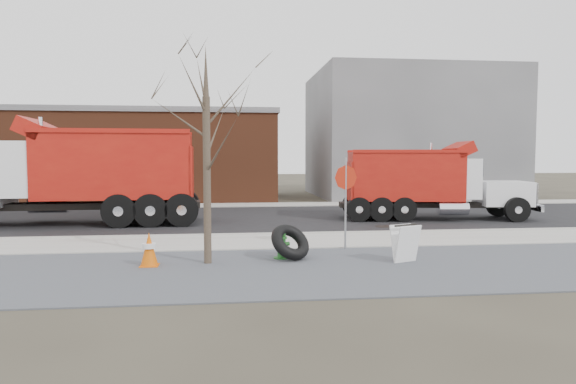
{
  "coord_description": "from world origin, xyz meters",
  "views": [
    {
      "loc": [
        -2.68,
        -14.94,
        2.6
      ],
      "look_at": [
        -0.72,
        2.07,
        1.4
      ],
      "focal_mm": 32.0,
      "sensor_mm": 36.0,
      "label": 1
    }
  ],
  "objects": [
    {
      "name": "fire_hydrant",
      "position": [
        -1.37,
        -2.23,
        0.35
      ],
      "size": [
        0.43,
        0.42,
        0.76
      ],
      "rotation": [
        0.0,
        0.0,
        0.32
      ],
      "color": "#266426",
      "rests_on": "ground"
    },
    {
      "name": "traffic_cone_near",
      "position": [
        -4.55,
        -2.77,
        0.41
      ],
      "size": [
        0.43,
        0.43,
        0.82
      ],
      "color": "#DB5A06",
      "rests_on": "ground"
    },
    {
      "name": "stop_sign",
      "position": [
        0.52,
        -1.1,
        1.76
      ],
      "size": [
        0.67,
        0.23,
        2.56
      ],
      "rotation": [
        0.0,
        0.0,
        -0.1
      ],
      "color": "gray",
      "rests_on": "ground"
    },
    {
      "name": "sidewalk",
      "position": [
        0.0,
        0.25,
        0.03
      ],
      "size": [
        60.0,
        2.5,
        0.06
      ],
      "primitive_type": "cube",
      "color": "#9E9B93",
      "rests_on": "ground"
    },
    {
      "name": "dump_truck_red_a",
      "position": [
        5.38,
        5.25,
        1.6
      ],
      "size": [
        7.86,
        3.04,
        3.15
      ],
      "rotation": [
        0.0,
        0.0,
        -0.13
      ],
      "color": "black",
      "rests_on": "ground"
    },
    {
      "name": "ground",
      "position": [
        0.0,
        0.0,
        0.0
      ],
      "size": [
        120.0,
        120.0,
        0.0
      ],
      "primitive_type": "plane",
      "color": "#383328",
      "rests_on": "ground"
    },
    {
      "name": "gravel_verge",
      "position": [
        0.0,
        -3.5,
        0.01
      ],
      "size": [
        60.0,
        5.0,
        0.03
      ],
      "primitive_type": "cube",
      "color": "slate",
      "rests_on": "ground"
    },
    {
      "name": "far_sidewalk",
      "position": [
        0.0,
        12.0,
        0.03
      ],
      "size": [
        60.0,
        2.0,
        0.06
      ],
      "primitive_type": "cube",
      "color": "#9E9B93",
      "rests_on": "ground"
    },
    {
      "name": "dump_truck_red_b",
      "position": [
        -8.17,
        5.11,
        2.01
      ],
      "size": [
        9.5,
        3.09,
        3.95
      ],
      "rotation": [
        0.0,
        0.0,
        3.19
      ],
      "color": "black",
      "rests_on": "ground"
    },
    {
      "name": "truck_tire",
      "position": [
        -1.17,
        -2.36,
        0.46
      ],
      "size": [
        1.37,
        1.34,
        0.96
      ],
      "color": "black",
      "rests_on": "ground"
    },
    {
      "name": "building_grey",
      "position": [
        9.0,
        18.0,
        4.0
      ],
      "size": [
        12.0,
        10.0,
        8.0
      ],
      "color": "gray",
      "rests_on": "ground"
    },
    {
      "name": "bare_tree",
      "position": [
        -3.2,
        -2.6,
        3.3
      ],
      "size": [
        3.2,
        3.2,
        5.2
      ],
      "color": "#382D23",
      "rests_on": "ground"
    },
    {
      "name": "curb",
      "position": [
        0.0,
        1.55,
        0.06
      ],
      "size": [
        60.0,
        0.15,
        0.11
      ],
      "primitive_type": "cube",
      "color": "#9E9B93",
      "rests_on": "ground"
    },
    {
      "name": "building_brick",
      "position": [
        -10.0,
        17.0,
        2.65
      ],
      "size": [
        20.2,
        8.2,
        5.3
      ],
      "color": "brown",
      "rests_on": "ground"
    },
    {
      "name": "road",
      "position": [
        0.0,
        6.3,
        0.01
      ],
      "size": [
        60.0,
        9.4,
        0.02
      ],
      "primitive_type": "cube",
      "color": "black",
      "rests_on": "ground"
    },
    {
      "name": "sandwich_board",
      "position": [
        1.56,
        -3.02,
        0.49
      ],
      "size": [
        0.77,
        0.64,
        0.92
      ],
      "rotation": [
        0.0,
        0.0,
        0.4
      ],
      "color": "white",
      "rests_on": "ground"
    }
  ]
}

